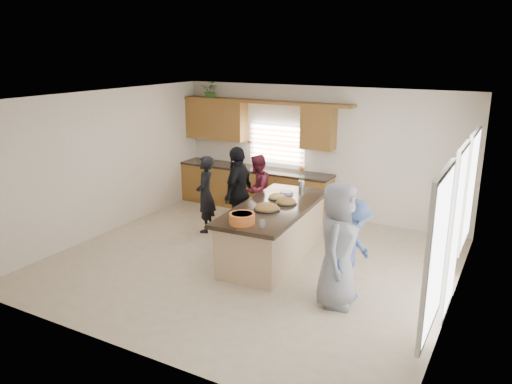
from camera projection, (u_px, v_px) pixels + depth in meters
The scene contains 18 objects.
floor at pixel (250, 262), 8.61m from camera, with size 6.50×6.50×0.00m, color beige.
room_shell at pixel (250, 154), 8.09m from camera, with size 6.52×6.02×2.81m.
back_cabinetry at pixel (253, 169), 11.34m from camera, with size 4.08×0.66×2.46m.
right_wall_glazing at pixel (455, 221), 6.63m from camera, with size 0.06×4.00×2.25m.
island at pixel (274, 233), 8.70m from camera, with size 1.33×2.77×0.95m.
platter_front at pixel (267, 208), 8.33m from camera, with size 0.45×0.45×0.18m.
platter_mid at pixel (286, 202), 8.67m from camera, with size 0.38×0.38×0.15m.
platter_back at pixel (277, 197), 8.95m from camera, with size 0.34×0.34×0.14m.
salad_bowl at pixel (242, 218), 7.66m from camera, with size 0.40×0.40×0.16m.
clear_cup at pixel (262, 224), 7.52m from camera, with size 0.09×0.09×0.11m, color white.
plate_stack at pixel (287, 193), 9.25m from camera, with size 0.25×0.25×0.05m, color #CD9CE4.
flower_vase at pixel (302, 177), 9.57m from camera, with size 0.14×0.14×0.41m.
potted_plant at pixel (211, 90), 11.48m from camera, with size 0.39×0.34×0.44m, color #3A6B2A.
woman_left_back at pixel (206, 194), 9.88m from camera, with size 0.56×0.37×1.54m, color black.
woman_left_mid at pixel (257, 190), 10.31m from camera, with size 0.72×0.56×1.47m, color maroon.
woman_left_front at pixel (238, 193), 9.52m from camera, with size 1.05×0.44×1.80m, color black.
woman_right_back at pixel (352, 251), 7.14m from camera, with size 0.98×0.57×1.52m, color #384C7C.
woman_right_front at pixel (338, 245), 6.97m from camera, with size 0.89×0.58×1.82m, color slate.
Camera 1 is at (3.92, -6.90, 3.55)m, focal length 35.00 mm.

